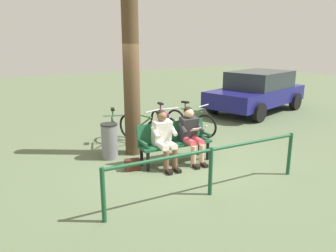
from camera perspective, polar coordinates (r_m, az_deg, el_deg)
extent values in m
plane|color=#566647|center=(7.32, 0.90, -5.92)|extent=(40.00, 40.00, 0.00)
cube|color=#194C2D|center=(7.05, 1.30, -3.08)|extent=(1.63, 0.58, 0.05)
cube|color=#194C2D|center=(7.14, 0.59, -0.87)|extent=(1.61, 0.28, 0.42)
cube|color=#194C2D|center=(7.39, 6.50, -1.24)|extent=(0.09, 0.40, 0.05)
cube|color=#194C2D|center=(6.70, -4.43, -2.88)|extent=(0.09, 0.40, 0.05)
cylinder|color=black|center=(7.34, 6.89, -4.31)|extent=(0.07, 0.07, 0.40)
cylinder|color=black|center=(6.68, -3.48, -6.18)|extent=(0.07, 0.07, 0.40)
cylinder|color=black|center=(7.61, 5.46, -3.57)|extent=(0.07, 0.07, 0.40)
cylinder|color=black|center=(6.98, -4.61, -5.28)|extent=(0.07, 0.07, 0.40)
cube|color=#262628|center=(7.14, 3.51, -0.49)|extent=(0.41, 0.34, 0.55)
sphere|color=#D8A884|center=(7.04, 3.64, 2.25)|extent=(0.21, 0.21, 0.21)
sphere|color=black|center=(7.05, 3.52, 2.59)|extent=(0.20, 0.20, 0.20)
cylinder|color=#D84C59|center=(7.09, 5.00, -2.49)|extent=(0.18, 0.41, 0.15)
cylinder|color=#D8A884|center=(7.01, 5.82, -4.99)|extent=(0.11, 0.11, 0.45)
cube|color=black|center=(7.00, 6.23, -6.70)|extent=(0.11, 0.23, 0.07)
cylinder|color=#262628|center=(7.12, 5.39, -0.04)|extent=(0.12, 0.31, 0.23)
cylinder|color=#D84C59|center=(6.99, 3.61, -2.72)|extent=(0.18, 0.41, 0.15)
cylinder|color=#D8A884|center=(6.91, 4.42, -5.26)|extent=(0.11, 0.11, 0.45)
cube|color=black|center=(6.90, 4.83, -6.99)|extent=(0.11, 0.23, 0.07)
cylinder|color=#262628|center=(6.92, 2.60, -0.43)|extent=(0.12, 0.31, 0.23)
cube|color=silver|center=(6.88, 4.79, -0.60)|extent=(0.21, 0.14, 0.09)
cube|color=white|center=(6.84, -1.11, -1.14)|extent=(0.41, 0.34, 0.55)
sphere|color=brown|center=(6.74, -1.05, 1.72)|extent=(0.21, 0.21, 0.21)
sphere|color=black|center=(6.76, -1.16, 2.08)|extent=(0.20, 0.20, 0.20)
cylinder|color=white|center=(6.78, 0.40, -3.23)|extent=(0.18, 0.41, 0.15)
cylinder|color=brown|center=(6.70, 1.19, -5.86)|extent=(0.11, 0.11, 0.45)
cube|color=black|center=(6.69, 1.59, -7.65)|extent=(0.11, 0.23, 0.07)
cylinder|color=white|center=(6.81, 0.84, -0.67)|extent=(0.12, 0.31, 0.23)
cylinder|color=white|center=(6.70, -1.12, -3.47)|extent=(0.18, 0.41, 0.15)
cylinder|color=brown|center=(6.62, -0.34, -6.14)|extent=(0.11, 0.11, 0.45)
cube|color=black|center=(6.60, 0.06, -7.95)|extent=(0.11, 0.23, 0.07)
cylinder|color=white|center=(6.64, -2.21, -1.09)|extent=(0.12, 0.31, 0.23)
cube|color=#3F1E14|center=(6.76, -6.20, -6.71)|extent=(0.33, 0.22, 0.24)
cylinder|color=#4C3823|center=(7.41, -6.34, 7.81)|extent=(0.36, 0.36, 3.40)
cylinder|color=slate|center=(7.43, -10.10, -2.71)|extent=(0.36, 0.36, 0.77)
cylinder|color=black|center=(7.32, -10.24, 0.28)|extent=(0.38, 0.38, 0.03)
torus|color=black|center=(8.87, 6.60, -0.06)|extent=(0.28, 0.64, 0.66)
cylinder|color=silver|center=(8.87, 6.60, -0.06)|extent=(0.07, 0.07, 0.06)
torus|color=black|center=(9.43, 1.34, 0.93)|extent=(0.28, 0.64, 0.66)
cylinder|color=silver|center=(9.43, 1.34, 0.93)|extent=(0.07, 0.07, 0.06)
cylinder|color=#337238|center=(9.06, 3.93, 2.78)|extent=(0.25, 0.61, 0.04)
cylinder|color=#337238|center=(9.06, 4.33, 1.48)|extent=(0.24, 0.58, 0.43)
cylinder|color=#337238|center=(9.17, 2.98, 2.44)|extent=(0.04, 0.04, 0.55)
cube|color=black|center=(9.12, 3.00, 4.16)|extent=(0.16, 0.24, 0.05)
cylinder|color=#B2B2B7|center=(8.80, 6.15, 3.51)|extent=(0.46, 0.19, 0.03)
torus|color=black|center=(8.42, 0.65, -0.77)|extent=(0.14, 0.66, 0.66)
cylinder|color=silver|center=(8.42, 0.65, -0.77)|extent=(0.06, 0.07, 0.06)
torus|color=black|center=(9.32, -2.12, 0.75)|extent=(0.14, 0.66, 0.66)
cylinder|color=silver|center=(9.32, -2.12, 0.75)|extent=(0.06, 0.07, 0.06)
cylinder|color=#8C268C|center=(8.78, -0.81, 2.43)|extent=(0.11, 0.63, 0.04)
cylinder|color=#8C268C|center=(8.75, -0.59, 1.05)|extent=(0.11, 0.60, 0.43)
cylinder|color=#8C268C|center=(8.96, -1.31, 2.15)|extent=(0.04, 0.04, 0.55)
cube|color=black|center=(8.90, -1.32, 3.91)|extent=(0.11, 0.23, 0.05)
cylinder|color=#B2B2B7|center=(8.38, 0.35, 3.03)|extent=(0.48, 0.09, 0.03)
torus|color=black|center=(8.17, -2.22, -1.27)|extent=(0.24, 0.65, 0.66)
cylinder|color=silver|center=(8.17, -2.22, -1.27)|extent=(0.06, 0.07, 0.06)
torus|color=black|center=(8.88, -6.96, -0.05)|extent=(0.24, 0.65, 0.66)
cylinder|color=silver|center=(8.88, -6.96, -0.05)|extent=(0.06, 0.07, 0.06)
cylinder|color=#337238|center=(8.42, -4.75, 1.86)|extent=(0.21, 0.62, 0.04)
cylinder|color=#337238|center=(8.42, -4.34, 0.45)|extent=(0.20, 0.58, 0.43)
cylinder|color=#337238|center=(8.57, -5.58, 1.51)|extent=(0.04, 0.04, 0.55)
cube|color=black|center=(8.51, -5.63, 3.35)|extent=(0.15, 0.24, 0.05)
cylinder|color=#B2B2B7|center=(8.10, -2.78, 2.60)|extent=(0.47, 0.16, 0.03)
torus|color=black|center=(7.75, -9.22, -2.35)|extent=(0.29, 0.64, 0.66)
cylinder|color=silver|center=(7.75, -9.22, -2.35)|extent=(0.07, 0.07, 0.06)
torus|color=black|center=(8.73, -9.51, -0.41)|extent=(0.29, 0.64, 0.66)
cylinder|color=silver|center=(8.73, -9.51, -0.41)|extent=(0.07, 0.07, 0.06)
cylinder|color=#337238|center=(8.14, -9.48, 1.25)|extent=(0.26, 0.61, 0.04)
cylinder|color=#337238|center=(8.12, -9.40, -0.25)|extent=(0.25, 0.57, 0.43)
cylinder|color=#337238|center=(8.34, -9.51, 1.00)|extent=(0.04, 0.04, 0.55)
cube|color=black|center=(8.28, -9.59, 2.89)|extent=(0.16, 0.24, 0.05)
cylinder|color=#B2B2B7|center=(7.71, -9.42, 1.78)|extent=(0.46, 0.20, 0.03)
cylinder|color=#194C2D|center=(6.85, 20.32, -4.56)|extent=(0.07, 0.07, 0.85)
cylinder|color=#194C2D|center=(5.66, 7.39, -7.81)|extent=(0.07, 0.07, 0.85)
cylinder|color=#194C2D|center=(4.90, -11.17, -11.69)|extent=(0.07, 0.07, 0.85)
cylinder|color=#194C2D|center=(5.52, 7.52, -4.12)|extent=(3.73, 0.33, 0.06)
cube|color=navy|center=(12.50, 15.03, 5.10)|extent=(4.50, 2.73, 0.55)
cube|color=#262D33|center=(12.60, 15.66, 7.78)|extent=(2.63, 2.15, 0.60)
cylinder|color=black|center=(10.95, 15.48, 2.29)|extent=(0.67, 0.36, 0.64)
cylinder|color=black|center=(11.90, 7.90, 3.65)|extent=(0.67, 0.36, 0.64)
cylinder|color=black|center=(13.37, 21.22, 4.01)|extent=(0.67, 0.36, 0.64)
cylinder|color=black|center=(14.16, 14.53, 5.09)|extent=(0.67, 0.36, 0.64)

